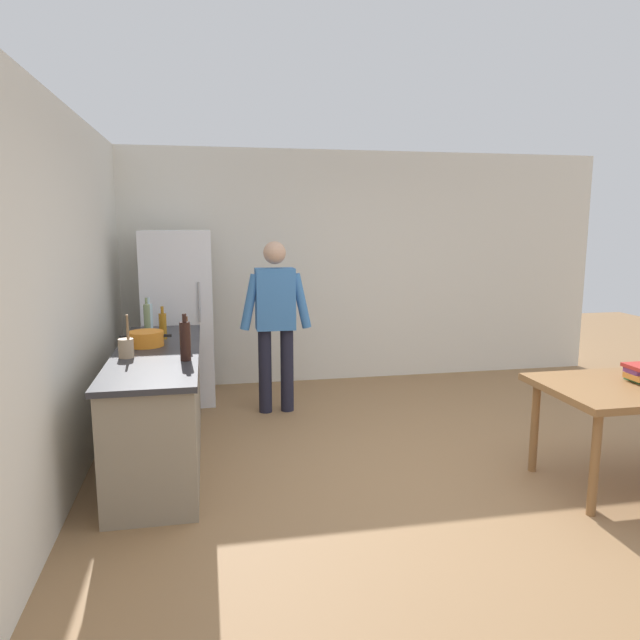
% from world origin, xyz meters
% --- Properties ---
extents(ground_plane, '(14.00, 14.00, 0.00)m').
position_xyz_m(ground_plane, '(0.00, 0.00, 0.00)').
color(ground_plane, '#936D47').
extents(wall_back, '(6.40, 0.12, 2.70)m').
position_xyz_m(wall_back, '(0.00, 3.00, 1.35)').
color(wall_back, silver).
rests_on(wall_back, ground_plane).
extents(wall_left, '(0.12, 5.60, 2.70)m').
position_xyz_m(wall_left, '(-2.60, 0.20, 1.35)').
color(wall_left, silver).
rests_on(wall_left, ground_plane).
extents(kitchen_counter, '(0.64, 2.20, 0.90)m').
position_xyz_m(kitchen_counter, '(-2.00, 0.80, 0.45)').
color(kitchen_counter, gray).
rests_on(kitchen_counter, ground_plane).
extents(refrigerator, '(0.70, 0.67, 1.80)m').
position_xyz_m(refrigerator, '(-1.90, 2.40, 0.90)').
color(refrigerator, white).
rests_on(refrigerator, ground_plane).
extents(person, '(0.70, 0.22, 1.70)m').
position_xyz_m(person, '(-0.95, 1.85, 0.98)').
color(person, '#1E1E2D').
rests_on(person, ground_plane).
extents(cooking_pot, '(0.40, 0.28, 0.12)m').
position_xyz_m(cooking_pot, '(-2.09, 0.98, 0.96)').
color(cooking_pot, orange).
rests_on(cooking_pot, kitchen_counter).
extents(utensil_jar, '(0.11, 0.11, 0.32)m').
position_xyz_m(utensil_jar, '(-2.20, 0.59, 0.98)').
color(utensil_jar, tan).
rests_on(utensil_jar, kitchen_counter).
extents(bottle_oil_amber, '(0.06, 0.06, 0.28)m').
position_xyz_m(bottle_oil_amber, '(-1.98, 1.25, 1.02)').
color(bottle_oil_amber, '#996619').
rests_on(bottle_oil_amber, kitchen_counter).
extents(bottle_water_clear, '(0.07, 0.07, 0.30)m').
position_xyz_m(bottle_water_clear, '(-2.13, 1.72, 1.03)').
color(bottle_water_clear, silver).
rests_on(bottle_water_clear, kitchen_counter).
extents(bottle_vinegar_tall, '(0.06, 0.06, 0.32)m').
position_xyz_m(bottle_vinegar_tall, '(-2.13, 1.55, 1.04)').
color(bottle_vinegar_tall, gray).
rests_on(bottle_vinegar_tall, kitchen_counter).
extents(bottle_wine_dark, '(0.08, 0.08, 0.34)m').
position_xyz_m(bottle_wine_dark, '(-1.77, 0.41, 1.05)').
color(bottle_wine_dark, black).
rests_on(bottle_wine_dark, kitchen_counter).
extents(bottle_beer_brown, '(0.06, 0.06, 0.26)m').
position_xyz_m(bottle_beer_brown, '(-1.77, 0.79, 1.01)').
color(bottle_beer_brown, '#5B3314').
rests_on(bottle_beer_brown, kitchen_counter).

